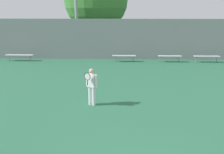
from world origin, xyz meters
TOP-DOWN VIEW (x-y plane):
  - tennis_player at (-1.58, 5.75)m, footprint 0.53×0.51m
  - bench_courtside_near at (-8.25, 15.10)m, footprint 2.13×0.40m
  - bench_courtside_far at (3.26, 15.10)m, footprint 1.72×0.40m
  - bench_adjacent_court at (-0.19, 15.10)m, footprint 1.76×0.40m
  - bench_by_gate at (6.02, 15.10)m, footprint 1.90×0.40m
  - back_fence at (0.00, 16.16)m, footprint 31.90×0.06m
  - tree_green_tall at (-2.79, 20.46)m, footprint 5.85×5.85m

SIDE VIEW (x-z plane):
  - bench_courtside_far at x=3.26m, z-range 0.20..0.68m
  - bench_adjacent_court at x=-0.19m, z-range 0.20..0.68m
  - bench_by_gate at x=6.02m, z-range 0.20..0.68m
  - bench_courtside_near at x=-8.25m, z-range 0.20..0.68m
  - tennis_player at x=-1.58m, z-range 0.10..1.65m
  - back_fence at x=0.00m, z-range 0.00..3.16m
  - tree_green_tall at x=-2.79m, z-range 0.90..8.56m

